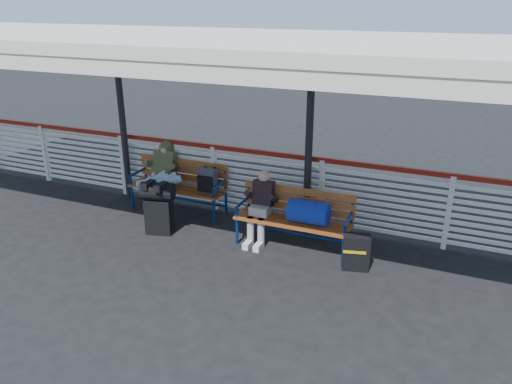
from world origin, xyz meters
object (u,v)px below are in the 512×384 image
at_px(luggage_stack, 158,206).
at_px(traveler_man, 161,177).
at_px(suitcase_side, 356,252).
at_px(bench_right, 302,213).
at_px(companion_person, 261,206).
at_px(bench_left, 187,181).

xyz_separation_m(luggage_stack, traveler_man, (-0.35, 0.63, 0.25)).
xyz_separation_m(traveler_man, suitcase_side, (3.60, -0.55, -0.46)).
distance_m(luggage_stack, bench_right, 2.37).
bearing_deg(bench_right, luggage_stack, -170.58).
height_order(traveler_man, companion_person, traveler_man).
height_order(bench_left, suitcase_side, bench_left).
xyz_separation_m(bench_right, companion_person, (-0.68, -0.00, -0.00)).
height_order(luggage_stack, companion_person, companion_person).
relative_size(companion_person, suitcase_side, 2.16).
distance_m(bench_left, traveler_man, 0.49).
distance_m(bench_right, companion_person, 0.68).
xyz_separation_m(bench_left, companion_person, (1.68, -0.59, 0.01)).
bearing_deg(luggage_stack, suitcase_side, -12.47).
xyz_separation_m(bench_right, suitcase_side, (0.92, -0.30, -0.34)).
relative_size(luggage_stack, bench_right, 0.49).
relative_size(luggage_stack, traveler_man, 0.58).
bearing_deg(luggage_stack, bench_left, 77.64).
xyz_separation_m(bench_left, traveler_man, (-0.32, -0.34, 0.15)).
height_order(bench_right, suitcase_side, bench_right).
xyz_separation_m(companion_person, suitcase_side, (1.60, -0.30, -0.33)).
height_order(luggage_stack, traveler_man, traveler_man).
xyz_separation_m(luggage_stack, bench_left, (-0.03, 0.97, 0.10)).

